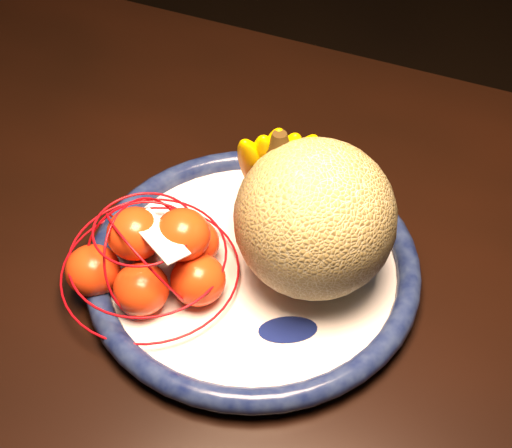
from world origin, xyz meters
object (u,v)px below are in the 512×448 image
(dining_table, at_px, (83,224))
(fruit_bowl, at_px, (253,265))
(banana_bunch, at_px, (274,166))
(mandarin_bag, at_px, (153,256))
(cantaloupe, at_px, (315,219))

(dining_table, distance_m, fruit_bowl, 0.28)
(fruit_bowl, bearing_deg, dining_table, 165.31)
(banana_bunch, relative_size, mandarin_bag, 0.83)
(dining_table, bearing_deg, fruit_bowl, -8.97)
(cantaloupe, distance_m, banana_bunch, 0.09)
(cantaloupe, xyz_separation_m, mandarin_bag, (-0.16, -0.06, -0.05))
(cantaloupe, bearing_deg, mandarin_bag, -158.71)
(fruit_bowl, relative_size, banana_bunch, 2.18)
(dining_table, distance_m, banana_bunch, 0.31)
(fruit_bowl, height_order, banana_bunch, banana_bunch)
(cantaloupe, xyz_separation_m, banana_bunch, (-0.06, 0.06, 0.00))
(banana_bunch, distance_m, mandarin_bag, 0.16)
(fruit_bowl, xyz_separation_m, cantaloupe, (0.06, 0.01, 0.08))
(dining_table, bearing_deg, banana_bunch, 6.44)
(dining_table, bearing_deg, mandarin_bag, -29.47)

